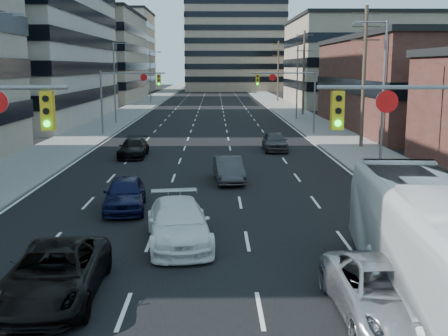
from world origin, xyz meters
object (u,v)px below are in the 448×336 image
(transit_bus, at_px, (442,250))
(sedan_blue, at_px, (125,194))
(silver_suv, at_px, (385,293))
(black_pickup, at_px, (54,274))
(white_van, at_px, (178,223))

(transit_bus, relative_size, sedan_blue, 2.72)
(silver_suv, xyz_separation_m, sedan_blue, (-8.35, 11.35, 0.01))
(black_pickup, relative_size, silver_suv, 1.01)
(black_pickup, xyz_separation_m, sedan_blue, (0.40, 9.88, 0.01))
(silver_suv, distance_m, transit_bus, 1.93)
(transit_bus, distance_m, sedan_blue, 14.73)
(black_pickup, relative_size, transit_bus, 0.45)
(white_van, bearing_deg, black_pickup, -129.84)
(black_pickup, height_order, sedan_blue, sedan_blue)
(black_pickup, bearing_deg, sedan_blue, 86.11)
(black_pickup, distance_m, sedan_blue, 9.89)
(transit_bus, height_order, sedan_blue, transit_bus)
(black_pickup, xyz_separation_m, transit_bus, (10.35, -0.94, 0.93))
(white_van, bearing_deg, sedan_blue, 111.31)
(silver_suv, xyz_separation_m, transit_bus, (1.60, 0.53, 0.94))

